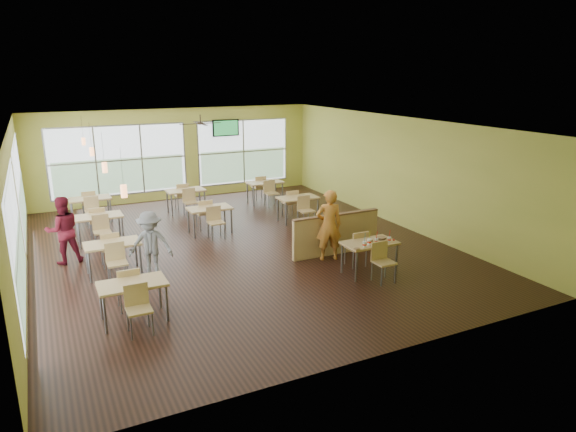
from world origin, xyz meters
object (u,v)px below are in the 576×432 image
object	(u,v)px
half_wall_divider	(336,234)
man_plaid	(329,225)
main_table	(370,247)
food_basket	(381,238)

from	to	relation	value
half_wall_divider	man_plaid	distance (m)	0.57
main_table	man_plaid	bearing A→B (deg)	107.36
half_wall_divider	food_basket	size ratio (longest dim) A/B	10.13
half_wall_divider	food_basket	distance (m)	1.47
main_table	food_basket	xyz separation A→B (m)	(0.34, 0.05, 0.15)
man_plaid	half_wall_divider	bearing A→B (deg)	-127.92
half_wall_divider	man_plaid	world-z (taller)	man_plaid
main_table	half_wall_divider	bearing A→B (deg)	90.00
man_plaid	food_basket	distance (m)	1.35
man_plaid	food_basket	xyz separation A→B (m)	(0.71, -1.14, -0.09)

